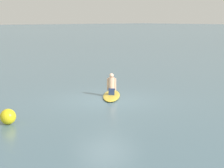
# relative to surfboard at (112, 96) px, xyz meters

# --- Properties ---
(ground_plane) EXTENTS (400.00, 400.00, 0.00)m
(ground_plane) POSITION_rel_surfboard_xyz_m (-0.54, 0.78, -0.05)
(ground_plane) COLOR slate
(surfboard) EXTENTS (2.54, 2.41, 0.10)m
(surfboard) POSITION_rel_surfboard_xyz_m (0.00, 0.00, 0.00)
(surfboard) COLOR gold
(surfboard) RESTS_ON ground
(person_paddler) EXTENTS (0.42, 0.41, 0.98)m
(person_paddler) POSITION_rel_surfboard_xyz_m (0.00, -0.00, 0.49)
(person_paddler) COLOR navy
(person_paddler) RESTS_ON surfboard
(buoy_marker) EXTENTS (0.53, 0.53, 0.53)m
(buoy_marker) POSITION_rel_surfboard_xyz_m (-1.35, 5.70, 0.22)
(buoy_marker) COLOR yellow
(buoy_marker) RESTS_ON ground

